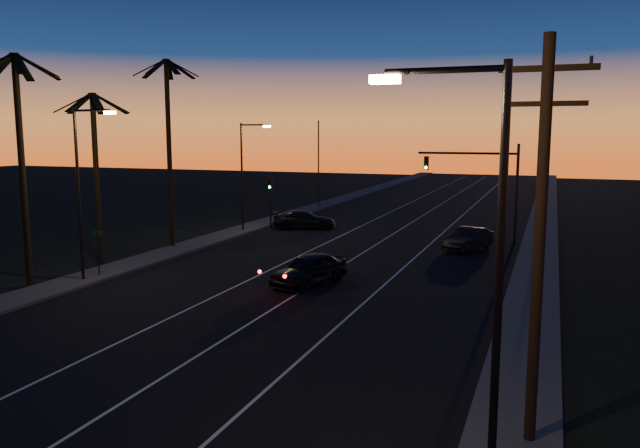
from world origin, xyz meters
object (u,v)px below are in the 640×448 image
at_px(utility_pole, 540,235).
at_px(lead_car, 309,269).
at_px(right_car, 468,239).
at_px(signal_mast, 483,175).
at_px(cross_car, 304,220).

height_order(utility_pole, lead_car, utility_pole).
bearing_deg(right_car, signal_mast, 84.17).
xyz_separation_m(lead_car, right_car, (6.41, 12.67, -0.07)).
bearing_deg(utility_pole, signal_mast, 98.47).
bearing_deg(lead_car, right_car, 63.18).
height_order(lead_car, right_car, lead_car).
distance_m(utility_pole, right_car, 27.04).
relative_size(utility_pole, cross_car, 1.82).
bearing_deg(lead_car, signal_mast, 67.58).
bearing_deg(utility_pole, lead_car, 129.76).
height_order(right_car, cross_car, right_car).
height_order(signal_mast, right_car, signal_mast).
distance_m(lead_car, cross_car, 18.87).
bearing_deg(utility_pole, right_car, 100.49).
distance_m(signal_mast, lead_car, 18.24).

